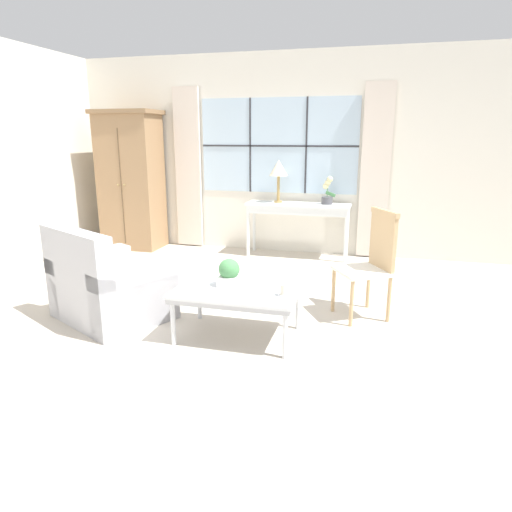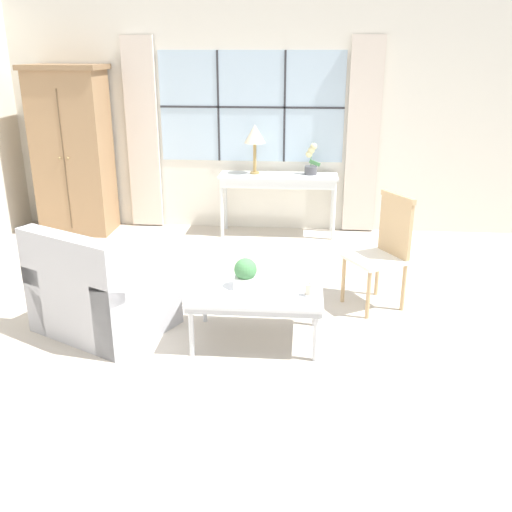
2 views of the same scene
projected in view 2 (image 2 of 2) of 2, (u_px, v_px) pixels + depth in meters
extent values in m
plane|color=#BCB2A3|center=(218.00, 334.00, 4.68)|extent=(14.00, 14.00, 0.00)
cube|color=silver|center=(252.00, 118.00, 7.04)|extent=(7.20, 0.06, 2.80)
cube|color=silver|center=(251.00, 107.00, 6.96)|extent=(2.26, 0.01, 1.32)
cube|color=#2D2D33|center=(218.00, 107.00, 6.99)|extent=(0.02, 0.02, 1.32)
cube|color=#2D2D33|center=(285.00, 108.00, 6.92)|extent=(0.02, 0.02, 1.32)
cube|color=#2D2D33|center=(251.00, 107.00, 6.96)|extent=(2.26, 0.02, 0.02)
cube|color=beige|center=(143.00, 135.00, 7.15)|extent=(0.39, 0.06, 2.34)
cube|color=beige|center=(363.00, 137.00, 6.93)|extent=(0.39, 0.06, 2.34)
cube|color=#93704C|center=(73.00, 154.00, 7.01)|extent=(0.85, 0.57, 1.97)
cube|color=olive|center=(64.00, 67.00, 6.67)|extent=(0.93, 0.63, 0.06)
cube|color=brown|center=(64.00, 161.00, 6.76)|extent=(0.01, 0.01, 1.66)
sphere|color=#997F4C|center=(60.00, 158.00, 6.74)|extent=(0.03, 0.03, 0.03)
sphere|color=#997F4C|center=(68.00, 158.00, 6.73)|extent=(0.03, 0.03, 0.03)
cube|color=silver|center=(278.00, 176.00, 6.96)|extent=(1.44, 0.41, 0.03)
cube|color=silver|center=(278.00, 181.00, 6.98)|extent=(1.39, 0.40, 0.10)
cylinder|color=silver|center=(222.00, 208.00, 6.99)|extent=(0.04, 0.04, 0.73)
cylinder|color=silver|center=(334.00, 211.00, 6.88)|extent=(0.04, 0.04, 0.73)
cylinder|color=silver|center=(225.00, 201.00, 7.30)|extent=(0.04, 0.04, 0.73)
cylinder|color=silver|center=(333.00, 204.00, 7.19)|extent=(0.04, 0.04, 0.73)
cylinder|color=#9E7F47|center=(255.00, 173.00, 7.01)|extent=(0.11, 0.11, 0.02)
cylinder|color=#9E7F47|center=(255.00, 157.00, 6.95)|extent=(0.04, 0.04, 0.35)
cone|color=beige|center=(255.00, 134.00, 6.85)|extent=(0.26, 0.26, 0.22)
cylinder|color=#4C4C51|center=(311.00, 170.00, 6.96)|extent=(0.15, 0.15, 0.10)
cylinder|color=#47844C|center=(311.00, 155.00, 6.90)|extent=(0.01, 0.01, 0.26)
cube|color=#47844C|center=(315.00, 163.00, 6.92)|extent=(0.14, 0.02, 0.09)
sphere|color=beige|center=(309.00, 154.00, 6.90)|extent=(0.08, 0.08, 0.08)
sphere|color=beige|center=(311.00, 150.00, 6.89)|extent=(0.08, 0.08, 0.08)
sphere|color=beige|center=(314.00, 146.00, 6.87)|extent=(0.08, 0.08, 0.08)
cube|color=#B2B2B7|center=(106.00, 303.00, 4.74)|extent=(1.24, 1.17, 0.44)
cube|color=#B2B2B7|center=(69.00, 264.00, 4.33)|extent=(0.94, 0.59, 0.46)
cube|color=#B2B2B7|center=(73.00, 285.00, 4.91)|extent=(0.55, 0.81, 0.58)
cube|color=#B2B2B7|center=(140.00, 305.00, 4.52)|extent=(0.55, 0.81, 0.58)
cube|color=white|center=(375.00, 259.00, 5.05)|extent=(0.60, 0.60, 0.03)
cube|color=tan|center=(395.00, 227.00, 5.03)|extent=(0.24, 0.37, 0.51)
cube|color=tan|center=(398.00, 197.00, 4.94)|extent=(0.25, 0.39, 0.05)
cylinder|color=tan|center=(368.00, 295.00, 4.89)|extent=(0.04, 0.04, 0.44)
cylinder|color=tan|center=(343.00, 280.00, 5.21)|extent=(0.04, 0.04, 0.44)
cylinder|color=tan|center=(404.00, 287.00, 5.04)|extent=(0.04, 0.04, 0.44)
cylinder|color=tan|center=(377.00, 273.00, 5.36)|extent=(0.04, 0.04, 0.44)
cube|color=silver|center=(256.00, 292.00, 4.46)|extent=(1.03, 0.68, 0.03)
cube|color=#B1B3B8|center=(256.00, 295.00, 4.47)|extent=(1.01, 0.67, 0.04)
cylinder|color=silver|center=(191.00, 331.00, 4.30)|extent=(0.04, 0.04, 0.41)
cylinder|color=silver|center=(316.00, 336.00, 4.22)|extent=(0.04, 0.04, 0.41)
cylinder|color=silver|center=(205.00, 299.00, 4.84)|extent=(0.04, 0.04, 0.41)
cylinder|color=silver|center=(315.00, 303.00, 4.77)|extent=(0.04, 0.04, 0.41)
cube|color=white|center=(246.00, 282.00, 4.49)|extent=(0.17, 0.17, 0.09)
sphere|color=#47844C|center=(245.00, 269.00, 4.46)|extent=(0.18, 0.18, 0.18)
cylinder|color=silver|center=(309.00, 295.00, 4.35)|extent=(0.09, 0.09, 0.01)
cylinder|color=beige|center=(309.00, 289.00, 4.33)|extent=(0.06, 0.06, 0.08)
cylinder|color=black|center=(310.00, 283.00, 4.32)|extent=(0.00, 0.00, 0.01)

